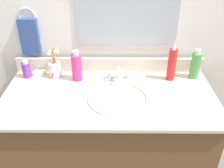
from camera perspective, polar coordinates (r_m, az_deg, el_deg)
The scene contains 14 objects.
vanity_cabinet at distance 1.63m, azimuth -0.57°, elevation -13.96°, with size 1.11×0.52×0.75m, color brown.
countertop at distance 1.38m, azimuth -0.65°, elevation -2.79°, with size 1.16×0.56×0.02m, color beige.
backsplash at distance 1.59m, azimuth -0.50°, elevation 4.32°, with size 1.16×0.02×0.09m, color beige.
back_wall at distance 1.72m, azimuth -0.45°, elevation 0.55°, with size 2.26×0.04×1.30m, color white.
towel_ring at distance 1.60m, azimuth -18.59°, elevation 14.28°, with size 0.10×0.10×0.01m, color silver.
hand_towel at distance 1.62m, azimuth -18.06°, elevation 10.05°, with size 0.11×0.04×0.22m, color #334C8C.
sink_basin at distance 1.37m, azimuth 1.53°, elevation -4.31°, with size 0.33×0.33×0.11m.
faucet at distance 1.50m, azimuth 1.44°, elevation 1.83°, with size 0.16×0.10×0.08m.
bottle_spray_red at distance 1.51m, azimuth 13.32°, elevation 4.46°, with size 0.05×0.05×0.23m.
bottle_soap_pink at distance 1.50m, azimuth -7.92°, elevation 3.86°, with size 0.06×0.06×0.18m.
bottle_cream_purple at distance 1.61m, azimuth -18.64°, elevation 3.11°, with size 0.05×0.05×0.11m.
bottle_toner_green at distance 1.58m, azimuth 18.22°, elevation 4.07°, with size 0.06×0.06×0.18m.
cup_white_ceramic at distance 1.56m, azimuth -12.69°, elevation 3.39°, with size 0.07×0.09×0.19m.
soap_bar at distance 1.63m, azimuth -15.89°, elevation 2.49°, with size 0.06×0.04×0.02m, color white.
Camera 1 is at (0.02, -1.14, 1.53)m, focal length 40.70 mm.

